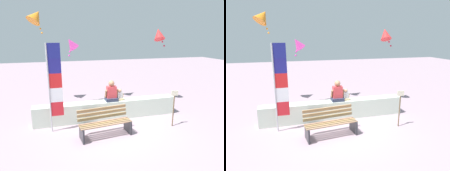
# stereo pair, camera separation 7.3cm
# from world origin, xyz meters

# --- Properties ---
(ground_plane) EXTENTS (40.00, 40.00, 0.00)m
(ground_plane) POSITION_xyz_m (0.00, 0.00, 0.00)
(ground_plane) COLOR gray
(seawall_ledge) EXTENTS (5.52, 0.46, 0.72)m
(seawall_ledge) POSITION_xyz_m (0.00, 0.96, 0.36)
(seawall_ledge) COLOR beige
(seawall_ledge) RESTS_ON ground
(park_bench) EXTENTS (1.74, 0.79, 0.88)m
(park_bench) POSITION_xyz_m (-0.45, -0.32, 0.42)
(park_bench) COLOR #947053
(park_bench) RESTS_ON ground
(person_adult) EXTENTS (0.52, 0.38, 0.80)m
(person_adult) POSITION_xyz_m (0.13, 0.95, 1.03)
(person_adult) COLOR #2B324A
(person_adult) RESTS_ON seawall_ledge
(person_child) EXTENTS (0.29, 0.21, 0.45)m
(person_child) POSITION_xyz_m (0.46, 0.96, 0.89)
(person_child) COLOR tan
(person_child) RESTS_ON seawall_ledge
(flag_banner) EXTENTS (0.44, 0.05, 2.94)m
(flag_banner) POSITION_xyz_m (-1.96, 0.40, 1.65)
(flag_banner) COLOR #B7B7BC
(flag_banner) RESTS_ON ground
(kite_orange) EXTENTS (1.06, 1.01, 1.17)m
(kite_orange) POSITION_xyz_m (-2.56, 3.81, 3.99)
(kite_orange) COLOR orange
(kite_magenta) EXTENTS (0.75, 0.64, 0.90)m
(kite_magenta) POSITION_xyz_m (-1.14, 2.89, 2.82)
(kite_magenta) COLOR #DB3D9E
(kite_red) EXTENTS (0.61, 0.71, 0.92)m
(kite_red) POSITION_xyz_m (2.82, 2.46, 3.22)
(kite_red) COLOR red
(sign_post) EXTENTS (0.24, 0.06, 1.31)m
(sign_post) POSITION_xyz_m (2.04, -0.31, 0.78)
(sign_post) COLOR brown
(sign_post) RESTS_ON ground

